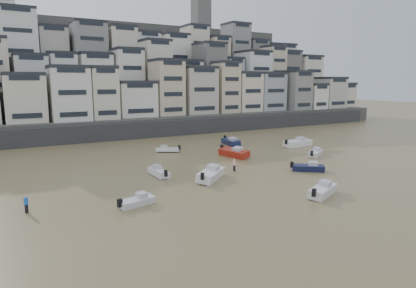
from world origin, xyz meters
TOP-DOWN VIEW (x-y plane):
  - harbor_wall at (10.00, 65.00)m, footprint 140.00×3.00m
  - hillside at (14.73, 104.84)m, footprint 141.04×66.00m
  - boat_a at (12.74, 15.26)m, footprint 5.72×3.86m
  - boat_b at (19.48, 24.22)m, footprint 4.67×4.12m
  - boat_c at (5.52, 26.99)m, footprint 6.23×5.77m
  - boat_d at (28.14, 31.28)m, footprint 5.05×3.79m
  - boat_e at (16.04, 37.55)m, footprint 3.18×6.50m
  - boat_f at (0.52, 32.04)m, footprint 1.63×4.85m
  - boat_g at (32.13, 39.75)m, footprint 6.86×2.77m
  - boat_h at (8.20, 46.74)m, footprint 4.50×3.46m
  - boat_i at (21.92, 47.52)m, footprint 2.85×6.30m
  - boat_j at (-5.92, 21.97)m, footprint 4.32×2.38m
  - person_blue at (-15.62, 25.19)m, footprint 0.44×0.44m
  - person_pink at (10.59, 29.26)m, footprint 0.44×0.44m

SIDE VIEW (x-z plane):
  - boat_j at x=-5.92m, z-range 0.00..1.12m
  - boat_h at x=8.20m, z-range 0.00..1.19m
  - boat_b at x=19.48m, z-range 0.00..1.29m
  - boat_f at x=0.52m, z-range 0.00..1.32m
  - boat_d at x=28.14m, z-range 0.00..1.33m
  - boat_a at x=12.74m, z-range 0.00..1.49m
  - boat_i at x=21.92m, z-range 0.00..1.66m
  - boat_e at x=16.04m, z-range 0.00..1.70m
  - person_blue at x=-15.62m, z-range 0.00..1.74m
  - person_pink at x=10.59m, z-range 0.00..1.74m
  - boat_c at x=5.52m, z-range 0.00..1.75m
  - boat_g at x=32.13m, z-range 0.00..1.83m
  - harbor_wall at x=10.00m, z-range 0.00..3.50m
  - hillside at x=14.73m, z-range -11.99..38.01m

